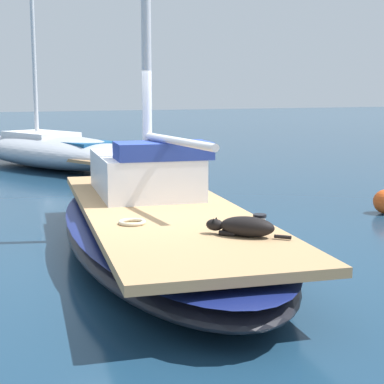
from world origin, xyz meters
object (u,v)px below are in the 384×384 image
coiled_rope (132,222)px  moored_boat_far_astern (52,150)px  dog_black (244,227)px  sailboat_main (161,230)px  deck_winch (260,224)px

coiled_rope → moored_boat_far_astern: 11.39m
dog_black → moored_boat_far_astern: (0.65, 12.39, -0.25)m
sailboat_main → coiled_rope: (-0.73, -0.88, 0.35)m
sailboat_main → dog_black: (0.16, -1.99, 0.43)m
dog_black → deck_winch: (0.24, 0.07, -0.01)m
deck_winch → moored_boat_far_astern: (0.41, 12.32, -0.24)m
dog_black → coiled_rope: dog_black is taller
dog_black → coiled_rope: bearing=128.7°
deck_winch → moored_boat_far_astern: size_ratio=0.03×
sailboat_main → deck_winch: (0.40, -1.92, 0.42)m
deck_winch → sailboat_main: bearing=101.7°
sailboat_main → moored_boat_far_astern: 10.44m
sailboat_main → moored_boat_far_astern: moored_boat_far_astern is taller
dog_black → coiled_rope: (-0.88, 1.10, -0.08)m
sailboat_main → deck_winch: deck_winch is taller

